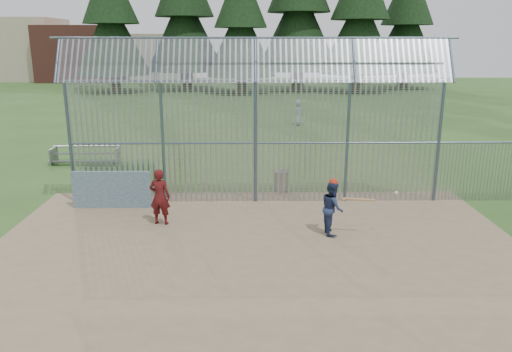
{
  "coord_description": "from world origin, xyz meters",
  "views": [
    {
      "loc": [
        -0.2,
        -12.4,
        5.24
      ],
      "look_at": [
        0.0,
        2.0,
        1.3
      ],
      "focal_mm": 35.0,
      "sensor_mm": 36.0,
      "label": 1
    }
  ],
  "objects_px": {
    "trash_can": "(281,181)",
    "bleacher": "(86,154)",
    "dugout_wall": "(112,190)",
    "onlooker": "(160,197)",
    "batter": "(332,208)"
  },
  "relations": [
    {
      "from": "trash_can",
      "to": "bleacher",
      "type": "height_order",
      "value": "trash_can"
    },
    {
      "from": "dugout_wall",
      "to": "trash_can",
      "type": "xyz_separation_m",
      "value": [
        5.54,
        1.82,
        -0.24
      ]
    },
    {
      "from": "dugout_wall",
      "to": "trash_can",
      "type": "relative_size",
      "value": 3.05
    },
    {
      "from": "trash_can",
      "to": "dugout_wall",
      "type": "bearing_deg",
      "value": -161.78
    },
    {
      "from": "onlooker",
      "to": "trash_can",
      "type": "xyz_separation_m",
      "value": [
        3.74,
        3.31,
        -0.47
      ]
    },
    {
      "from": "onlooker",
      "to": "trash_can",
      "type": "relative_size",
      "value": 2.02
    },
    {
      "from": "dugout_wall",
      "to": "batter",
      "type": "relative_size",
      "value": 1.67
    },
    {
      "from": "trash_can",
      "to": "batter",
      "type": "bearing_deg",
      "value": -74.57
    },
    {
      "from": "batter",
      "to": "bleacher",
      "type": "distance_m",
      "value": 12.6
    },
    {
      "from": "dugout_wall",
      "to": "onlooker",
      "type": "bearing_deg",
      "value": -39.61
    },
    {
      "from": "onlooker",
      "to": "bleacher",
      "type": "bearing_deg",
      "value": -51.03
    },
    {
      "from": "dugout_wall",
      "to": "onlooker",
      "type": "height_order",
      "value": "onlooker"
    },
    {
      "from": "batter",
      "to": "trash_can",
      "type": "height_order",
      "value": "batter"
    },
    {
      "from": "dugout_wall",
      "to": "bleacher",
      "type": "bearing_deg",
      "value": 114.45
    },
    {
      "from": "batter",
      "to": "trash_can",
      "type": "bearing_deg",
      "value": 12.24
    }
  ]
}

